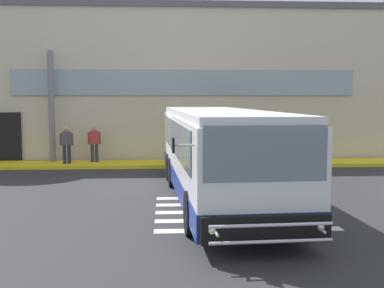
% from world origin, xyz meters
% --- Properties ---
extents(ground_plane, '(80.00, 90.00, 0.02)m').
position_xyz_m(ground_plane, '(0.00, 0.00, -0.01)').
color(ground_plane, '#2B2B2D').
rests_on(ground_plane, ground).
extents(bay_paint_stripes, '(4.40, 3.96, 0.01)m').
position_xyz_m(bay_paint_stripes, '(2.00, -4.20, 0.00)').
color(bay_paint_stripes, silver).
rests_on(bay_paint_stripes, ground).
extents(terminal_building, '(24.00, 13.80, 7.61)m').
position_xyz_m(terminal_building, '(-0.69, 11.63, 3.80)').
color(terminal_building, beige).
rests_on(terminal_building, ground).
extents(boarding_curb, '(26.20, 2.00, 0.15)m').
position_xyz_m(boarding_curb, '(0.00, 4.80, 0.07)').
color(boarding_curb, yellow).
rests_on(boarding_curb, ground).
extents(entry_support_column, '(0.28, 0.28, 5.07)m').
position_xyz_m(entry_support_column, '(-5.13, 5.40, 2.69)').
color(entry_support_column, slate).
rests_on(entry_support_column, boarding_curb).
extents(bus_main_foreground, '(3.19, 11.53, 2.70)m').
position_xyz_m(bus_main_foreground, '(1.63, -2.65, 1.33)').
color(bus_main_foreground, silver).
rests_on(bus_main_foreground, ground).
extents(passenger_near_column, '(0.58, 0.29, 1.68)m').
position_xyz_m(passenger_near_column, '(-4.33, 4.63, 1.08)').
color(passenger_near_column, '#1E2338').
rests_on(passenger_near_column, boarding_curb).
extents(passenger_by_doorway, '(0.59, 0.40, 1.68)m').
position_xyz_m(passenger_by_doorway, '(-3.18, 5.11, 1.11)').
color(passenger_by_doorway, '#2D2D33').
rests_on(passenger_by_doorway, boarding_curb).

